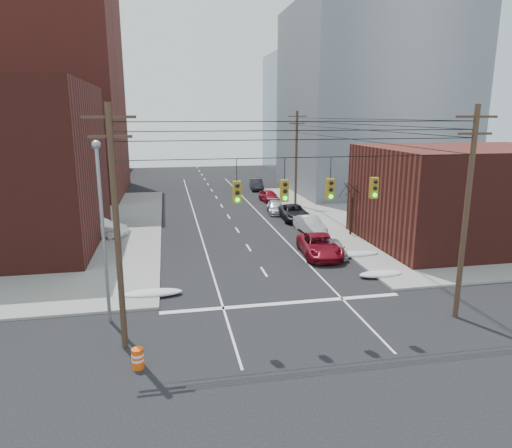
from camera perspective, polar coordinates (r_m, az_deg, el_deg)
name	(u,v)px	position (r m, az deg, el deg)	size (l,w,h in m)	color
ground	(322,362)	(20.93, 8.20, -16.70)	(160.00, 160.00, 0.00)	black
sidewalk_ne	(473,212)	(56.14, 25.49, 1.42)	(40.00, 40.00, 0.15)	gray
building_brick_tall	(20,79)	(67.56, -27.42, 15.81)	(24.00, 20.00, 30.00)	maroon
building_brick_far	(57,140)	(93.25, -23.66, 9.54)	(22.00, 18.00, 12.00)	#4F1D17
building_office	(371,101)	(67.28, 14.21, 14.73)	(22.00, 20.00, 25.00)	gray
building_glass	(322,113)	(92.14, 8.30, 13.58)	(20.00, 18.00, 22.00)	gray
building_storefront	(467,196)	(41.48, 24.90, 3.19)	(16.00, 12.00, 8.00)	#4F1D17
utility_pole_left	(117,226)	(20.69, -17.03, -0.23)	(2.20, 0.28, 11.00)	#473323
utility_pole_right	(467,211)	(25.31, 24.82, 1.52)	(2.20, 0.28, 11.00)	#473323
utility_pole_far	(296,157)	(53.32, 5.06, 8.31)	(2.20, 0.28, 11.00)	#473323
traffic_signals	(308,189)	(21.24, 6.46, 4.42)	(17.00, 0.42, 2.02)	black
street_light	(102,218)	(23.77, -18.70, 0.76)	(0.44, 0.44, 9.32)	gray
bare_tree	(351,210)	(41.09, 11.82, 1.69)	(2.09, 2.20, 4.93)	black
snow_nw	(153,293)	(27.99, -12.80, -8.42)	(3.50, 1.08, 0.42)	silver
snow_ne	(381,274)	(31.54, 15.33, -6.05)	(3.00, 1.08, 0.42)	silver
snow_east_far	(354,254)	(35.41, 12.13, -3.73)	(4.00, 1.08, 0.42)	silver
red_pickup	(320,246)	(35.10, 7.95, -2.69)	(2.68, 5.81, 1.62)	maroon
parked_car_a	(334,248)	(35.25, 9.72, -2.99)	(1.49, 3.69, 1.26)	#AEAEB3
parked_car_b	(310,225)	(41.97, 6.76, -0.07)	(1.59, 4.57, 1.51)	silver
parked_car_c	(294,213)	(46.98, 4.77, 1.44)	(2.54, 5.52, 1.53)	black
parked_car_d	(276,207)	(50.18, 2.51, 2.11)	(1.82, 4.48, 1.30)	#B5B6BA
parked_car_e	(269,196)	(56.68, 1.66, 3.51)	(1.75, 4.34, 1.48)	maroon
parked_car_f	(256,184)	(66.09, 0.06, 4.97)	(1.65, 4.73, 1.56)	black
lot_car_a	(99,228)	(41.98, -19.08, -0.45)	(1.68, 4.81, 1.59)	white
lot_car_b	(65,226)	(43.89, -22.79, -0.19)	(2.62, 5.68, 1.58)	silver
lot_car_c	(18,226)	(45.85, -27.61, -0.21)	(2.05, 5.05, 1.47)	black
lot_car_d	(29,232)	(43.46, -26.52, -0.93)	(1.45, 3.60, 1.23)	#B9B9BE
construction_barrel	(138,358)	(20.68, -14.56, -15.94)	(0.65, 0.65, 0.90)	#FF4E0D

